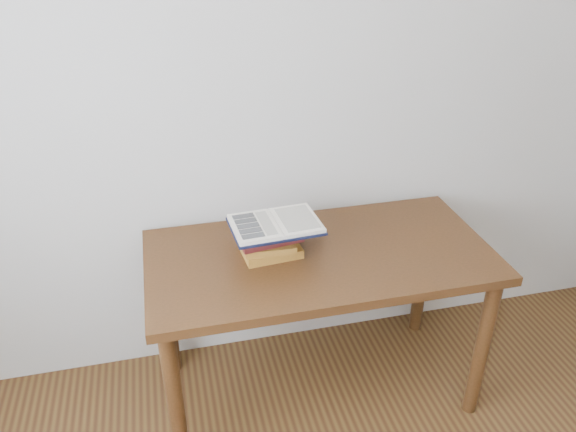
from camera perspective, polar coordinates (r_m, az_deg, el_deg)
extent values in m
cube|color=beige|center=(2.23, -0.41, 14.26)|extent=(3.50, 0.04, 2.60)
cube|color=#482712|center=(2.16, 3.25, -4.13)|extent=(1.32, 0.66, 0.04)
cylinder|color=#482712|center=(2.12, -11.38, -18.17)|extent=(0.06, 0.06, 0.67)
cylinder|color=#482712|center=(2.40, 19.09, -12.57)|extent=(0.06, 0.06, 0.67)
cylinder|color=#482712|center=(2.52, -12.16, -9.26)|extent=(0.06, 0.06, 0.67)
cylinder|color=#482712|center=(2.76, 13.47, -5.57)|extent=(0.06, 0.06, 0.67)
cube|color=#965422|center=(2.14, -1.85, -3.25)|extent=(0.23, 0.19, 0.03)
cube|color=#965422|center=(2.11, -1.98, -2.77)|extent=(0.20, 0.16, 0.03)
cube|color=maroon|center=(2.11, -2.10, -1.82)|extent=(0.26, 0.20, 0.03)
cube|color=maroon|center=(2.10, -1.54, -1.15)|extent=(0.21, 0.16, 0.03)
cube|color=black|center=(2.06, -1.28, -1.04)|extent=(0.34, 0.25, 0.01)
cube|color=beige|center=(2.04, -3.48, -1.10)|extent=(0.17, 0.23, 0.01)
cube|color=beige|center=(2.08, 0.87, -0.43)|extent=(0.17, 0.23, 0.01)
cylinder|color=beige|center=(2.06, -1.28, -0.80)|extent=(0.03, 0.22, 0.01)
cube|color=black|center=(2.10, -4.57, -0.01)|extent=(0.08, 0.04, 0.00)
cube|color=black|center=(2.06, -4.33, -0.49)|extent=(0.08, 0.04, 0.00)
cube|color=black|center=(2.03, -4.08, -0.98)|extent=(0.08, 0.04, 0.00)
cube|color=black|center=(2.00, -3.82, -1.49)|extent=(0.08, 0.04, 0.00)
cube|color=black|center=(1.97, -3.56, -2.01)|extent=(0.08, 0.04, 0.00)
cube|color=beige|center=(2.05, -2.22, -0.70)|extent=(0.05, 0.18, 0.00)
cube|color=beige|center=(2.08, 0.95, -0.20)|extent=(0.14, 0.19, 0.00)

